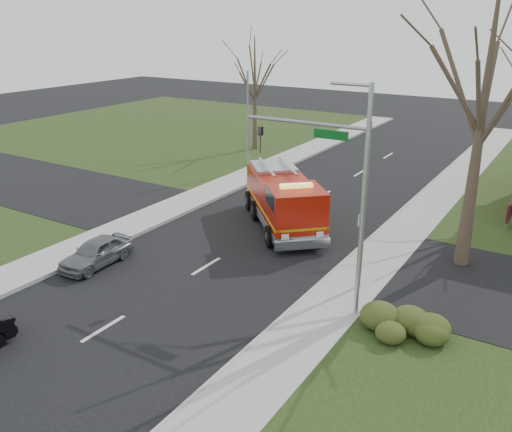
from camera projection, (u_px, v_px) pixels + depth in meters
The scene contains 12 objects.
ground at pixel (206, 267), 23.83m from camera, with size 120.00×120.00×0.00m, color black.
sidewalk_right at pixel (336, 302), 20.73m from camera, with size 2.40×80.00×0.15m, color #9C9C97.
sidewalk_left at pixel (106, 237), 26.89m from camera, with size 2.40×80.00×0.15m, color #9C9C97.
health_center_sign at pixel (511, 210), 28.27m from camera, with size 0.12×2.00×1.40m.
hedge_corner at pixel (400, 322), 18.37m from camera, with size 2.80×2.00×0.90m, color #303E16.
bare_tree_near at pixel (485, 96), 21.34m from camera, with size 6.00×6.00×12.00m.
bare_tree_left at pixel (255, 81), 42.82m from camera, with size 4.50×4.50×9.00m.
traffic_signal_mast at pixel (334, 172), 20.82m from camera, with size 5.29×0.18×6.80m.
streetlight_pole at pixel (362, 198), 18.32m from camera, with size 1.48×0.16×8.40m.
utility_pole_far at pixel (248, 123), 37.16m from camera, with size 0.14×0.14×7.00m, color gray.
fire_engine at pixel (284, 202), 27.93m from camera, with size 6.99×7.25×3.03m.
parked_car_maroon at pixel (96, 252), 23.81m from camera, with size 1.44×3.58×1.22m, color slate.
Camera 1 is at (13.31, -17.17, 10.30)m, focal length 38.00 mm.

